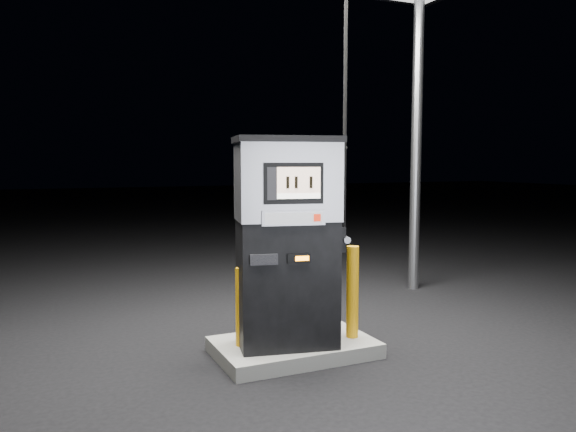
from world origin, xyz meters
name	(u,v)px	position (x,y,z in m)	size (l,w,h in m)	color
ground	(294,354)	(0.00, 0.00, 0.00)	(80.00, 80.00, 0.00)	black
pump_island	(294,347)	(0.00, 0.00, 0.07)	(1.60, 1.00, 0.15)	slate
fuel_dispenser	(288,240)	(-0.12, -0.10, 1.22)	(1.20, 0.81, 4.31)	black
bollard_left	(241,307)	(-0.55, 0.07, 0.54)	(0.11, 0.11, 0.79)	#F1A30D
bollard_right	(352,292)	(0.61, -0.14, 0.63)	(0.13, 0.13, 0.96)	#F1A30D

